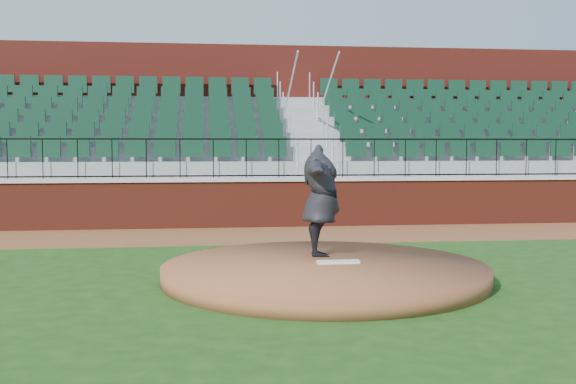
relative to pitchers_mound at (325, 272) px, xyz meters
The scene contains 10 objects.
ground 0.42m from the pitchers_mound, behind, with size 90.00×90.00×0.00m, color #1A4012.
warning_track 5.47m from the pitchers_mound, 94.17° to the left, with size 34.00×3.20×0.01m, color brown.
field_wall 7.09m from the pitchers_mound, 93.23° to the left, with size 34.00×0.35×1.20m, color maroon.
wall_cap 7.16m from the pitchers_mound, 93.23° to the left, with size 34.00×0.45×0.10m, color #B7B7B7.
wall_railing 7.27m from the pitchers_mound, 93.23° to the left, with size 34.00×0.05×1.00m, color black, non-canonical shape.
seating_stands 10.03m from the pitchers_mound, 92.33° to the left, with size 34.00×5.10×4.60m, color gray, non-canonical shape.
concourse_wall 12.86m from the pitchers_mound, 91.81° to the left, with size 34.00×0.50×5.50m, color maroon.
pitchers_mound is the anchor object (origin of this frame).
pitching_rubber 0.28m from the pitchers_mound, 10.46° to the left, with size 0.68×0.17×0.05m, color silver.
pitcher 1.34m from the pitchers_mound, 84.84° to the left, with size 2.34×0.64×1.91m, color black.
Camera 1 is at (-1.47, -10.59, 2.15)m, focal length 42.22 mm.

